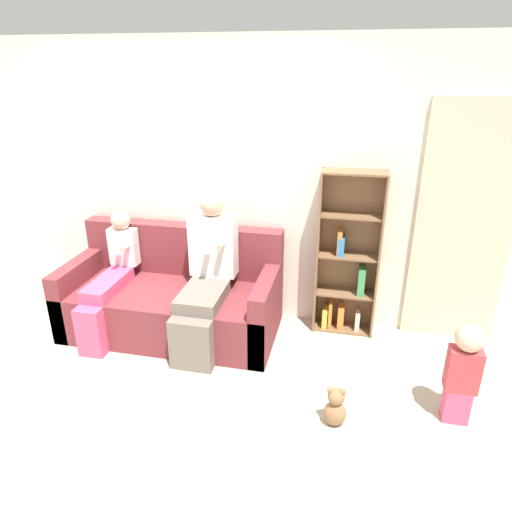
% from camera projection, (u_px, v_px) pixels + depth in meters
% --- Properties ---
extents(ground_plane, '(14.00, 14.00, 0.00)m').
position_uv_depth(ground_plane, '(159.00, 363.00, 3.82)').
color(ground_plane, '#B2A893').
extents(back_wall, '(10.00, 0.06, 2.55)m').
position_uv_depth(back_wall, '(192.00, 184.00, 4.25)').
color(back_wall, silver).
rests_on(back_wall, ground_plane).
extents(curtain_panel, '(0.78, 0.04, 2.09)m').
position_uv_depth(curtain_panel, '(463.00, 227.00, 3.82)').
color(curtain_panel, beige).
rests_on(curtain_panel, ground_plane).
extents(couch, '(1.92, 0.90, 0.93)m').
position_uv_depth(couch, '(173.00, 299.00, 4.21)').
color(couch, maroon).
rests_on(couch, ground_plane).
extents(adult_seated, '(0.41, 0.83, 1.30)m').
position_uv_depth(adult_seated, '(207.00, 272.00, 3.91)').
color(adult_seated, '#70665B').
rests_on(adult_seated, ground_plane).
extents(child_seated, '(0.26, 0.86, 1.08)m').
position_uv_depth(child_seated, '(110.00, 277.00, 4.08)').
color(child_seated, '#DB4C75').
rests_on(child_seated, ground_plane).
extents(toddler_standing, '(0.21, 0.18, 0.76)m').
position_uv_depth(toddler_standing, '(463.00, 370.00, 3.06)').
color(toddler_standing, '#DB4C75').
rests_on(toddler_standing, ground_plane).
extents(bookshelf, '(0.54, 0.23, 1.50)m').
position_uv_depth(bookshelf, '(347.00, 262.00, 4.08)').
color(bookshelf, brown).
rests_on(bookshelf, ground_plane).
extents(teddy_bear, '(0.15, 0.13, 0.31)m').
position_uv_depth(teddy_bear, '(335.00, 408.00, 3.11)').
color(teddy_bear, '#936B47').
rests_on(teddy_bear, ground_plane).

